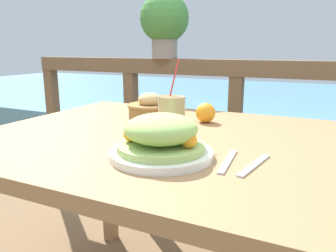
{
  "coord_description": "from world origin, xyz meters",
  "views": [
    {
      "loc": [
        0.44,
        -0.94,
        1.05
      ],
      "look_at": [
        0.04,
        -0.11,
        0.83
      ],
      "focal_mm": 35.0,
      "sensor_mm": 36.0,
      "label": 1
    }
  ],
  "objects_px": {
    "salad_plate": "(161,139)",
    "potted_plant": "(164,21)",
    "drink_glass": "(172,117)",
    "bread_basket": "(150,108)"
  },
  "relations": [
    {
      "from": "salad_plate",
      "to": "bread_basket",
      "type": "height_order",
      "value": "salad_plate"
    },
    {
      "from": "drink_glass",
      "to": "potted_plant",
      "type": "relative_size",
      "value": 0.66
    },
    {
      "from": "salad_plate",
      "to": "potted_plant",
      "type": "distance_m",
      "value": 1.23
    },
    {
      "from": "salad_plate",
      "to": "bread_basket",
      "type": "distance_m",
      "value": 0.49
    },
    {
      "from": "salad_plate",
      "to": "drink_glass",
      "type": "relative_size",
      "value": 1.1
    },
    {
      "from": "drink_glass",
      "to": "bread_basket",
      "type": "height_order",
      "value": "drink_glass"
    },
    {
      "from": "drink_glass",
      "to": "potted_plant",
      "type": "xyz_separation_m",
      "value": [
        -0.45,
        0.86,
        0.37
      ]
    },
    {
      "from": "bread_basket",
      "to": "potted_plant",
      "type": "xyz_separation_m",
      "value": [
        -0.25,
        0.64,
        0.39
      ]
    },
    {
      "from": "drink_glass",
      "to": "bread_basket",
      "type": "relative_size",
      "value": 1.36
    },
    {
      "from": "salad_plate",
      "to": "drink_glass",
      "type": "bearing_deg",
      "value": 107.32
    }
  ]
}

